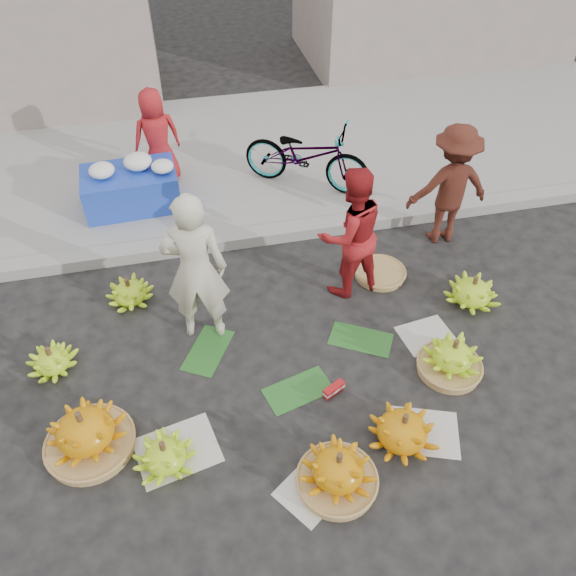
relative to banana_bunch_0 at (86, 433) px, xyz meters
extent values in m
plane|color=black|center=(2.04, 0.40, -0.23)|extent=(80.00, 80.00, 0.00)
cube|color=gray|center=(2.04, 2.60, -0.15)|extent=(40.00, 0.25, 0.15)
cube|color=gray|center=(2.04, 4.70, -0.17)|extent=(40.00, 4.00, 0.12)
cylinder|color=#A27A43|center=(0.00, 0.00, -0.18)|extent=(0.77, 0.77, 0.09)
cylinder|color=#472E1C|center=(0.00, 0.00, 0.23)|extent=(0.05, 0.05, 0.12)
cylinder|color=#472E1C|center=(0.65, -0.31, 0.04)|extent=(0.05, 0.05, 0.12)
cylinder|color=#A27A43|center=(2.04, -0.81, -0.18)|extent=(0.67, 0.67, 0.09)
cylinder|color=#472E1C|center=(2.04, -0.81, 0.17)|extent=(0.05, 0.05, 0.12)
cylinder|color=#472E1C|center=(2.71, -0.54, 0.10)|extent=(0.05, 0.05, 0.12)
cylinder|color=#A27A43|center=(3.48, 0.11, -0.18)|extent=(0.63, 0.63, 0.09)
cylinder|color=#472E1C|center=(3.48, 0.11, 0.15)|extent=(0.05, 0.05, 0.12)
cylinder|color=#472E1C|center=(4.12, 0.97, 0.08)|extent=(0.05, 0.05, 0.12)
cylinder|color=#472E1C|center=(-0.39, 1.00, 0.02)|extent=(0.05, 0.05, 0.12)
cylinder|color=#472E1C|center=(0.39, 1.82, 0.04)|extent=(0.05, 0.05, 0.12)
cylinder|color=#A27A43|center=(3.28, 1.62, -0.19)|extent=(0.65, 0.65, 0.07)
cube|color=#AB1215|center=(2.27, 0.10, -0.17)|extent=(0.24, 0.17, 0.09)
imported|color=beige|center=(1.14, 1.19, 0.64)|extent=(0.69, 0.51, 1.73)
imported|color=red|center=(2.82, 1.51, 0.55)|extent=(0.86, 0.73, 1.56)
imported|color=maroon|center=(4.27, 2.16, 0.54)|extent=(1.02, 0.62, 1.54)
cube|color=#1C3AB8|center=(0.48, 3.57, 0.14)|extent=(1.24, 0.81, 0.50)
ellipsoid|color=white|center=(0.18, 3.52, 0.48)|extent=(0.32, 0.32, 0.18)
ellipsoid|color=white|center=(0.63, 3.62, 0.49)|extent=(0.36, 0.36, 0.20)
ellipsoid|color=white|center=(0.93, 3.47, 0.47)|extent=(0.28, 0.28, 0.15)
cylinder|color=slate|center=(0.07, 3.47, 0.08)|extent=(0.34, 0.34, 0.38)
imported|color=red|center=(0.91, 4.13, 0.55)|extent=(0.72, 0.55, 1.32)
imported|color=gray|center=(2.85, 3.54, 0.36)|extent=(1.46, 1.83, 0.93)
camera|label=1|loc=(1.12, -3.00, 4.24)|focal=35.00mm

